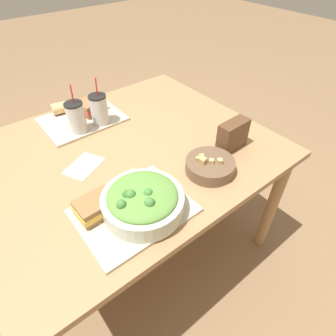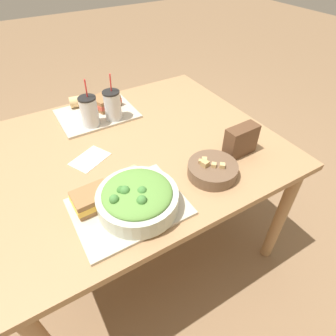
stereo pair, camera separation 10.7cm
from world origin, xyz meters
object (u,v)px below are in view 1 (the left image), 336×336
object	(u,v)px
drink_cup_dark	(77,118)
drink_cup_red	(99,110)
baguette_far	(62,108)
salad_bowl	(143,200)
chip_bag	(233,135)
soup_bowl	(210,166)
sandwich_near	(96,207)
napkin_folded	(84,166)
sandwich_far	(90,106)
baguette_near	(125,181)

from	to	relation	value
drink_cup_dark	drink_cup_red	size ratio (longest dim) A/B	1.00
drink_cup_red	baguette_far	bearing A→B (deg)	117.62
salad_bowl	baguette_far	bearing A→B (deg)	86.53
baguette_far	chip_bag	distance (m)	0.90
salad_bowl	drink_cup_red	size ratio (longest dim) A/B	1.20
soup_bowl	sandwich_near	distance (m)	0.48
drink_cup_dark	napkin_folded	world-z (taller)	drink_cup_dark
soup_bowl	sandwich_far	bearing A→B (deg)	103.14
soup_bowl	sandwich_far	xyz separation A→B (m)	(-0.17, 0.73, 0.01)
soup_bowl	baguette_far	size ratio (longest dim) A/B	1.90
salad_bowl	soup_bowl	size ratio (longest dim) A/B	1.42
sandwich_near	baguette_near	size ratio (longest dim) A/B	1.25
sandwich_near	baguette_near	bearing A→B (deg)	16.20
baguette_near	napkin_folded	distance (m)	0.24
salad_bowl	chip_bag	bearing A→B (deg)	6.83
salad_bowl	sandwich_far	xyz separation A→B (m)	(0.17, 0.74, -0.02)
salad_bowl	drink_cup_dark	xyz separation A→B (m)	(0.04, 0.61, 0.02)
soup_bowl	drink_cup_dark	world-z (taller)	drink_cup_dark
salad_bowl	napkin_folded	xyz separation A→B (m)	(-0.06, 0.36, -0.06)
drink_cup_dark	chip_bag	size ratio (longest dim) A/B	1.60
salad_bowl	sandwich_near	distance (m)	0.16
drink_cup_dark	chip_bag	bearing A→B (deg)	-47.93
baguette_near	soup_bowl	bearing A→B (deg)	-116.44
sandwich_far	drink_cup_dark	xyz separation A→B (m)	(-0.13, -0.13, 0.04)
salad_bowl	drink_cup_red	bearing A→B (deg)	75.03
salad_bowl	chip_bag	xyz separation A→B (m)	(0.53, 0.06, 0.01)
soup_bowl	drink_cup_dark	bearing A→B (deg)	116.55
baguette_far	drink_cup_red	world-z (taller)	drink_cup_red
drink_cup_dark	chip_bag	world-z (taller)	drink_cup_dark
baguette_near	drink_cup_dark	xyz separation A→B (m)	(0.03, 0.47, 0.04)
soup_bowl	drink_cup_red	size ratio (longest dim) A/B	0.84
sandwich_far	napkin_folded	xyz separation A→B (m)	(-0.23, -0.38, -0.04)
baguette_near	drink_cup_red	world-z (taller)	drink_cup_red
salad_bowl	baguette_near	bearing A→B (deg)	83.88
sandwich_far	drink_cup_dark	distance (m)	0.19
baguette_far	drink_cup_dark	world-z (taller)	drink_cup_dark
sandwich_far	chip_bag	xyz separation A→B (m)	(0.36, -0.68, 0.02)
salad_bowl	chip_bag	distance (m)	0.54
drink_cup_red	chip_bag	bearing A→B (deg)	-55.78
napkin_folded	chip_bag	bearing A→B (deg)	-26.95
soup_bowl	baguette_near	xyz separation A→B (m)	(-0.33, 0.13, 0.01)
baguette_far	soup_bowl	bearing A→B (deg)	-150.83
baguette_near	sandwich_far	size ratio (longest dim) A/B	0.66
sandwich_near	chip_bag	world-z (taller)	chip_bag
chip_bag	napkin_folded	bearing A→B (deg)	150.99
sandwich_far	drink_cup_red	world-z (taller)	drink_cup_red
soup_bowl	chip_bag	xyz separation A→B (m)	(0.19, 0.05, 0.04)
drink_cup_dark	drink_cup_red	xyz separation A→B (m)	(0.12, 0.00, -0.00)
salad_bowl	baguette_near	distance (m)	0.14
salad_bowl	sandwich_far	distance (m)	0.76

